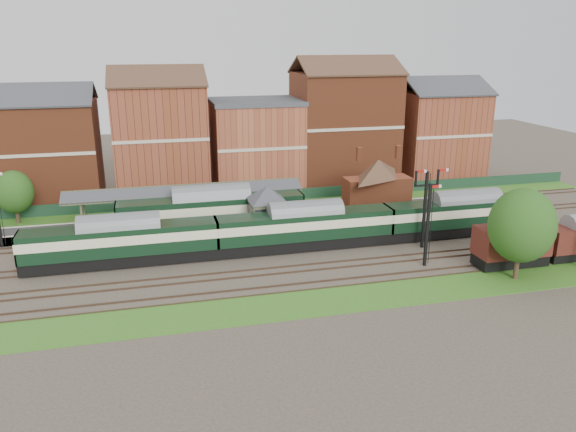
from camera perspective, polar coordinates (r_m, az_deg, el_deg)
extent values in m
plane|color=#473D33|center=(57.48, 1.55, -3.36)|extent=(160.00, 160.00, 0.00)
cube|color=#2D6619|center=(72.20, -1.83, 1.08)|extent=(90.00, 4.50, 0.06)
cube|color=#2D6619|center=(46.96, 5.48, -8.40)|extent=(90.00, 5.00, 0.06)
cube|color=#193823|center=(73.88, -2.17, 2.04)|extent=(90.00, 0.12, 1.50)
cube|color=#2D2D2D|center=(65.32, -4.97, -0.35)|extent=(55.00, 3.40, 1.00)
cube|color=#6B7E5A|center=(59.37, -2.07, -1.44)|extent=(3.40, 3.20, 2.40)
cube|color=#4D4F31|center=(58.69, -2.10, 0.60)|extent=(3.60, 3.40, 2.00)
pyramid|color=#383A3F|center=(58.19, -2.12, 2.29)|extent=(5.40, 5.40, 1.60)
cube|color=brown|center=(61.44, 5.25, -0.93)|extent=(3.00, 2.40, 2.20)
cube|color=#4C3323|center=(60.42, 5.48, 0.18)|extent=(3.20, 1.34, 0.79)
cube|color=#4C3323|center=(61.59, 5.09, 0.53)|extent=(3.20, 1.34, 0.79)
cube|color=brown|center=(69.22, 9.02, 2.48)|extent=(8.00, 3.00, 3.50)
pyramid|color=#4C3323|center=(68.54, 9.14, 4.78)|extent=(8.10, 8.10, 2.20)
cube|color=brown|center=(67.51, 7.19, 5.10)|extent=(0.60, 0.60, 1.60)
cube|color=brown|center=(69.44, 11.07, 5.26)|extent=(0.60, 0.60, 1.60)
cube|color=#4D4F31|center=(63.20, -20.22, 0.08)|extent=(0.22, 0.22, 3.40)
cube|color=#4D4F31|center=(66.82, -0.96, 2.10)|extent=(0.22, 0.22, 3.40)
cube|color=#383A3F|center=(62.66, -10.35, 2.56)|extent=(26.00, 1.99, 0.90)
cube|color=#383A3F|center=(64.50, -10.47, 2.98)|extent=(26.00, 1.99, 0.90)
cube|color=#4D4F31|center=(63.49, -10.43, 3.11)|extent=(26.00, 0.20, 0.20)
cube|color=black|center=(58.25, 13.70, 0.58)|extent=(0.25, 0.25, 8.00)
cube|color=black|center=(57.57, 13.89, 3.05)|extent=(2.60, 0.18, 0.18)
cube|color=#B2140F|center=(56.94, 13.41, 4.43)|extent=(1.10, 0.08, 0.25)
cube|color=#B2140F|center=(58.06, 15.53, 4.52)|extent=(1.10, 0.08, 0.25)
cube|color=black|center=(53.56, 13.98, -0.94)|extent=(0.25, 0.25, 8.00)
cube|color=#B2140F|center=(52.80, 14.81, 2.92)|extent=(1.10, 0.08, 0.25)
cube|color=brown|center=(79.15, -23.70, 5.89)|extent=(14.00, 10.00, 13.00)
cube|color=brown|center=(77.82, -12.80, 7.51)|extent=(12.00, 10.00, 15.00)
cube|color=#A55435|center=(79.39, -3.26, 7.01)|extent=(12.00, 10.00, 12.00)
cube|color=brown|center=(82.42, 5.74, 8.75)|extent=(14.00, 10.00, 16.00)
cube|color=brown|center=(88.77, 14.96, 7.90)|extent=(12.00, 10.00, 13.00)
cube|color=black|center=(55.48, -16.48, -4.12)|extent=(17.98, 2.52, 1.10)
cube|color=black|center=(54.84, -16.65, -2.32)|extent=(17.98, 2.80, 2.60)
cube|color=beige|center=(54.74, -16.67, -2.02)|extent=(18.00, 2.84, 0.90)
cube|color=slate|center=(54.39, -16.78, -0.89)|extent=(17.98, 2.80, 0.60)
cube|color=black|center=(57.28, 1.75, -2.68)|extent=(17.98, 2.52, 1.10)
cube|color=black|center=(56.67, 1.77, -0.92)|extent=(17.98, 2.80, 2.60)
cube|color=beige|center=(56.57, 1.77, -0.62)|extent=(18.00, 2.84, 0.90)
cube|color=slate|center=(56.22, 1.78, 0.48)|extent=(17.98, 2.80, 0.60)
cube|color=black|center=(64.27, 17.39, -1.22)|extent=(17.98, 2.52, 1.10)
cube|color=black|center=(63.72, 17.54, 0.36)|extent=(17.98, 2.80, 2.60)
cube|color=beige|center=(63.64, 17.56, 0.62)|extent=(18.00, 2.84, 0.90)
cube|color=slate|center=(63.33, 17.66, 1.61)|extent=(17.98, 2.80, 0.60)
cube|color=black|center=(61.76, -7.68, -1.25)|extent=(19.95, 2.79, 1.22)
cube|color=black|center=(61.13, -7.75, 0.57)|extent=(19.95, 3.10, 2.88)
cube|color=beige|center=(61.03, -7.77, 0.88)|extent=(19.97, 3.14, 1.00)
cube|color=slate|center=(60.68, -7.82, 2.02)|extent=(19.95, 3.10, 0.67)
cube|color=black|center=(57.05, 21.60, -4.09)|extent=(6.82, 2.51, 1.02)
cube|color=#421C13|center=(56.42, 21.81, -2.32)|extent=(6.82, 2.96, 2.73)
cube|color=gray|center=(55.96, 21.98, -0.87)|extent=(6.82, 2.96, 0.50)
cube|color=black|center=(61.25, 26.91, -3.41)|extent=(5.78, 2.13, 0.87)
cube|color=#421C13|center=(60.75, 27.12, -2.01)|extent=(5.78, 2.50, 2.31)
cylinder|color=#382619|center=(53.73, 22.28, -4.04)|extent=(0.44, 0.44, 3.89)
ellipsoid|color=#164F16|center=(52.73, 22.67, -0.89)|extent=(5.72, 5.72, 6.58)
cylinder|color=#382619|center=(71.98, -25.83, 0.42)|extent=(0.44, 0.44, 2.93)
ellipsoid|color=#164F16|center=(71.40, -26.07, 2.22)|extent=(4.30, 4.30, 4.94)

